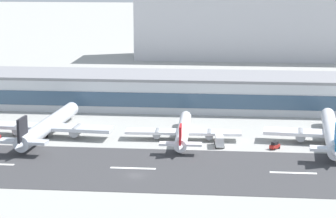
# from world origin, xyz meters

# --- Properties ---
(ground_plane) EXTENTS (1400.00, 1400.00, 0.00)m
(ground_plane) POSITION_xyz_m (0.00, 0.00, 0.00)
(ground_plane) COLOR #9E9E99
(runway_strip) EXTENTS (800.00, 36.18, 0.08)m
(runway_strip) POSITION_xyz_m (0.00, 5.71, 0.04)
(runway_strip) COLOR #38383A
(runway_strip) RESTS_ON ground_plane
(runway_centreline_dash_4) EXTENTS (12.00, 1.20, 0.01)m
(runway_centreline_dash_4) POSITION_xyz_m (-1.49, 5.71, 0.09)
(runway_centreline_dash_4) COLOR white
(runway_centreline_dash_4) RESTS_ON runway_strip
(runway_centreline_dash_5) EXTENTS (12.00, 1.20, 0.01)m
(runway_centreline_dash_5) POSITION_xyz_m (40.02, 5.71, 0.09)
(runway_centreline_dash_5) COLOR white
(runway_centreline_dash_5) RESTS_ON runway_strip
(terminal_building) EXTENTS (221.38, 25.02, 12.42)m
(terminal_building) POSITION_xyz_m (8.82, 79.50, 6.22)
(terminal_building) COLOR silver
(terminal_building) RESTS_ON ground_plane
(distant_hotel_block) EXTENTS (148.55, 32.38, 42.96)m
(distant_hotel_block) POSITION_xyz_m (46.21, 207.76, 21.48)
(distant_hotel_block) COLOR #BCBCC1
(distant_hotel_block) RESTS_ON ground_plane
(airliner_black_tail_gate_0) EXTENTS (41.06, 51.97, 10.85)m
(airliner_black_tail_gate_0) POSITION_xyz_m (-32.27, 33.62, 3.46)
(airliner_black_tail_gate_0) COLOR silver
(airliner_black_tail_gate_0) RESTS_ON ground_plane
(airliner_red_tail_gate_1) EXTENTS (35.26, 40.80, 8.51)m
(airliner_red_tail_gate_1) POSITION_xyz_m (9.66, 34.09, 2.71)
(airliner_red_tail_gate_1) COLOR white
(airliner_red_tail_gate_1) RESTS_ON ground_plane
(airliner_blue_tail_gate_2) EXTENTS (40.46, 50.97, 10.65)m
(airliner_blue_tail_gate_2) POSITION_xyz_m (53.75, 33.60, 3.40)
(airliner_blue_tail_gate_2) COLOR silver
(airliner_blue_tail_gate_2) RESTS_ON ground_plane
(service_baggage_tug_0) EXTENTS (3.29, 3.47, 2.20)m
(service_baggage_tug_0) POSITION_xyz_m (36.75, 27.32, 1.05)
(service_baggage_tug_0) COLOR #B2231E
(service_baggage_tug_0) RESTS_ON ground_plane
(service_box_truck_2) EXTENTS (3.07, 6.17, 3.25)m
(service_box_truck_2) POSITION_xyz_m (20.76, 28.59, 1.79)
(service_box_truck_2) COLOR white
(service_box_truck_2) RESTS_ON ground_plane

